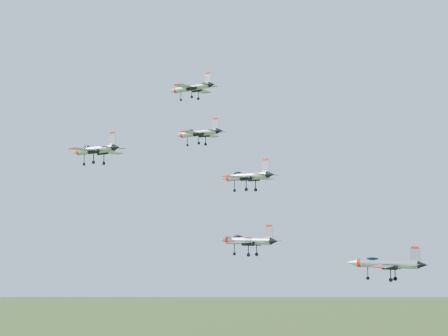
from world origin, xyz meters
The scene contains 6 objects.
jet_lead centered at (-15.77, 13.95, 147.75)m, with size 13.14×10.78×3.53m.
jet_left_high centered at (-5.61, 3.51, 135.43)m, with size 12.12×9.95×3.25m.
jet_right_high centered at (-9.33, -20.30, 130.02)m, with size 12.50×10.33×3.34m.
jet_left_low centered at (5.94, 3.32, 126.28)m, with size 13.78×11.57×3.70m.
jet_right_low centered at (15.26, -10.49, 114.82)m, with size 11.81×9.78×3.16m.
jet_trail centered at (33.00, 2.04, 111.22)m, with size 13.04×10.78×3.48m.
Camera 1 is at (69.83, -93.25, 117.46)m, focal length 50.00 mm.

